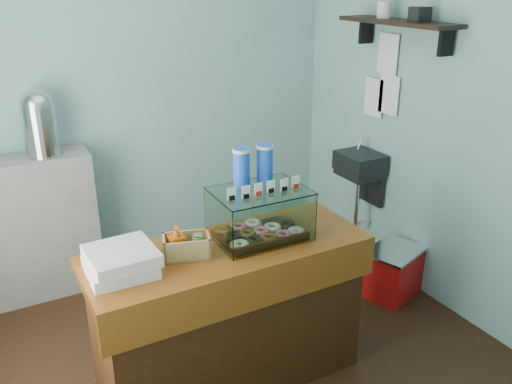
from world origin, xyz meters
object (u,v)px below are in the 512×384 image
coffee_urn (39,121)px  display_case (258,208)px  red_cooler (393,272)px  counter (230,314)px

coffee_urn → display_case: bearing=-58.5°
display_case → red_cooler: 1.57m
red_cooler → coffee_urn: bearing=130.3°
counter → red_cooler: size_ratio=3.08×
display_case → coffee_urn: size_ratio=1.12×
coffee_urn → counter: bearing=-65.8°
display_case → coffee_urn: coffee_urn is taller
counter → coffee_urn: bearing=114.2°
display_case → counter: bearing=-163.7°
coffee_urn → red_cooler: size_ratio=0.93×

